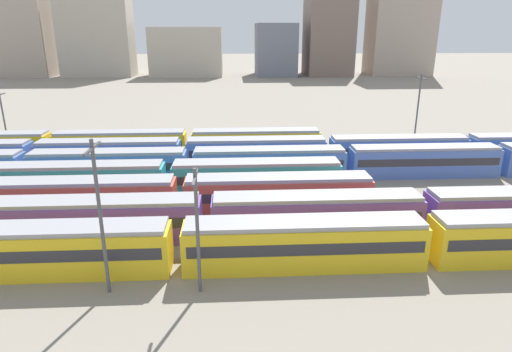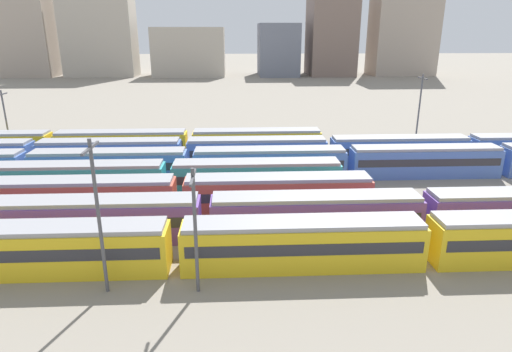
% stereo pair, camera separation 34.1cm
% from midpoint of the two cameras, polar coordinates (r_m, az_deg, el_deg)
% --- Properties ---
extents(train_track_0, '(112.50, 3.06, 3.75)m').
position_cam_midpoint_polar(train_track_0, '(35.97, 21.52, -7.78)').
color(train_track_0, yellow).
rests_on(train_track_0, ground_plane).
extents(train_track_1, '(74.70, 3.06, 3.75)m').
position_cam_midpoint_polar(train_track_1, '(37.71, -6.33, -5.30)').
color(train_track_1, '#6B429E').
rests_on(train_track_1, ground_plane).
extents(train_track_2, '(55.80, 3.06, 3.75)m').
position_cam_midpoint_polar(train_track_2, '(44.92, -21.71, -2.59)').
color(train_track_2, '#BC4C38').
rests_on(train_track_2, ground_plane).
extents(train_track_3, '(55.80, 3.06, 3.75)m').
position_cam_midpoint_polar(train_track_3, '(50.14, -21.83, -0.47)').
color(train_track_3, teal).
rests_on(train_track_3, ground_plane).
extents(train_track_4, '(112.50, 3.06, 3.75)m').
position_cam_midpoint_polar(train_track_4, '(54.04, 12.02, 1.79)').
color(train_track_4, '#4C70BC').
rests_on(train_track_4, ground_plane).
extents(train_track_5, '(93.60, 3.06, 3.75)m').
position_cam_midpoint_polar(train_track_5, '(57.36, 0.28, 3.16)').
color(train_track_5, '#4C70BC').
rests_on(train_track_5, ground_plane).
extents(train_track_6, '(55.80, 3.06, 3.75)m').
position_cam_midpoint_polar(train_track_6, '(64.27, -16.86, 4.04)').
color(train_track_6, yellow).
rests_on(train_track_6, ground_plane).
extents(catenary_pole_0, '(0.24, 3.20, 8.83)m').
position_cam_midpoint_polar(catenary_pole_0, '(28.99, -7.58, -6.33)').
color(catenary_pole_0, '#4C4C51').
rests_on(catenary_pole_0, ground_plane).
extents(catenary_pole_1, '(0.24, 3.20, 9.03)m').
position_cam_midpoint_polar(catenary_pole_1, '(72.52, -29.64, 6.54)').
color(catenary_pole_1, '#4C4C51').
rests_on(catenary_pole_1, ground_plane).
extents(catenary_pole_2, '(0.24, 3.20, 10.73)m').
position_cam_midpoint_polar(catenary_pole_2, '(30.02, -19.54, -4.36)').
color(catenary_pole_2, '#4C4C51').
rests_on(catenary_pole_2, ground_plane).
extents(catenary_pole_3, '(0.24, 3.20, 10.98)m').
position_cam_midpoint_polar(catenary_pole_3, '(70.23, 20.58, 8.29)').
color(catenary_pole_3, '#4C4C51').
rests_on(catenary_pole_3, ground_plane).
extents(distant_building_0, '(18.49, 13.47, 35.58)m').
position_cam_midpoint_polar(distant_building_0, '(193.55, -27.67, 16.68)').
color(distant_building_0, '#A89989').
rests_on(distant_building_0, ground_plane).
extents(distant_building_1, '(26.20, 13.42, 38.22)m').
position_cam_midpoint_polar(distant_building_1, '(184.43, -19.77, 18.07)').
color(distant_building_1, '#B2A899').
rests_on(distant_building_1, ground_plane).
extents(distant_building_2, '(27.04, 18.92, 18.10)m').
position_cam_midpoint_polar(distant_building_2, '(178.26, -8.58, 15.68)').
color(distant_building_2, '#B2A899').
rests_on(distant_building_2, ground_plane).
extents(distant_building_3, '(15.13, 21.29, 19.52)m').
position_cam_midpoint_polar(distant_building_3, '(178.24, 2.93, 16.08)').
color(distant_building_3, slate).
rests_on(distant_building_3, ground_plane).
extents(distant_building_4, '(17.24, 19.91, 32.92)m').
position_cam_midpoint_polar(distant_building_4, '(181.25, 9.80, 18.01)').
color(distant_building_4, '#7A665B').
rests_on(distant_building_4, ground_plane).
extents(distant_building_5, '(23.81, 15.86, 45.62)m').
position_cam_midpoint_polar(distant_building_5, '(189.28, 18.81, 19.27)').
color(distant_building_5, '#A89989').
rests_on(distant_building_5, ground_plane).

